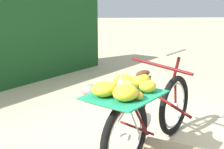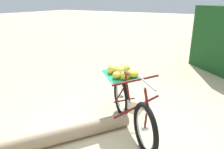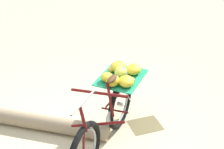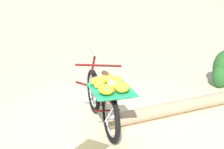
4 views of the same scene
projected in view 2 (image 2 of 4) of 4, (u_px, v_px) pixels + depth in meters
The scene contains 4 objects.
ground_plane at pixel (134, 130), 3.49m from camera, with size 60.00×60.00×0.00m, color beige.
bicycle at pixel (128, 97), 3.46m from camera, with size 1.42×1.51×1.03m.
fallen_log at pixel (50, 138), 3.09m from camera, with size 0.22×0.22×2.53m, color #9E8466.
leaf_litter_patch at pixel (135, 108), 4.17m from camera, with size 0.44×0.36×0.01m, color olive.
Camera 2 is at (-2.73, -1.26, 2.02)m, focal length 34.13 mm.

